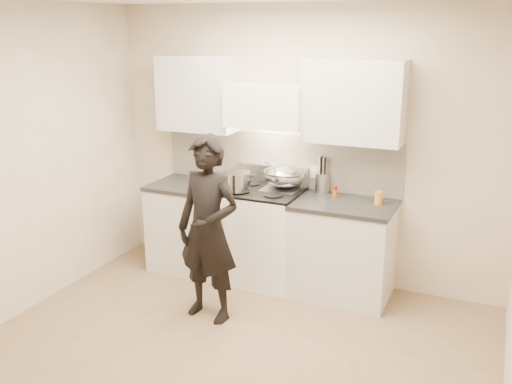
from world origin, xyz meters
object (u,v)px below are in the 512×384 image
Objects in this scene: stove at (262,235)px; wok at (284,176)px; counter_right at (343,249)px; person at (208,230)px; utensil_crock at (322,181)px.

wok is (0.18, 0.13, 0.60)m from stove.
wok reaches higher than stove.
stove is 0.83m from counter_right.
wok is 1.10m from person.
counter_right is 1.79× the size of wok.
counter_right is 0.90m from wok.
wok is 1.44× the size of utensil_crock.
person is (-0.30, -1.02, -0.26)m from wok.
utensil_crock is (-0.30, 0.24, 0.57)m from counter_right.
stove is 2.69× the size of utensil_crock.
counter_right is 0.69m from utensil_crock.
person is at bearing -119.70° from utensil_crock.
stove is 0.64m from wok.
stove is 0.81m from utensil_crock.
person is (-0.94, -0.89, 0.35)m from counter_right.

